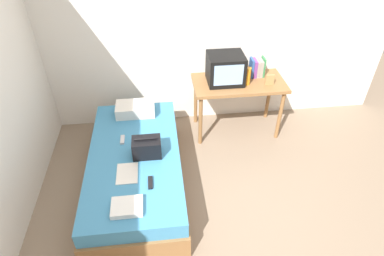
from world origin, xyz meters
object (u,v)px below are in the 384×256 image
at_px(tv, 225,69).
at_px(remote_silver, 123,140).
at_px(bed, 136,169).
at_px(handbag, 147,147).
at_px(picture_frame, 270,80).
at_px(water_bottle, 247,76).
at_px(desk, 238,88).
at_px(book_row, 257,68).
at_px(magazine, 127,173).
at_px(remote_dark, 150,183).
at_px(folded_towel, 127,207).
at_px(pillow, 135,109).

xyz_separation_m(tv, remote_silver, (-1.28, -0.66, -0.47)).
height_order(bed, handbag, handbag).
xyz_separation_m(bed, picture_frame, (1.68, 0.76, 0.60)).
xyz_separation_m(water_bottle, handbag, (-1.26, -0.83, -0.31)).
distance_m(bed, desk, 1.64).
xyz_separation_m(bed, book_row, (1.58, 1.00, 0.64)).
distance_m(picture_frame, magazine, 2.07).
bearing_deg(book_row, remote_dark, -134.24).
bearing_deg(water_bottle, book_row, 48.93).
xyz_separation_m(bed, water_bottle, (1.41, 0.80, 0.64)).
bearing_deg(desk, water_bottle, -40.28).
bearing_deg(book_row, tv, -166.25).
height_order(tv, picture_frame, tv).
xyz_separation_m(desk, remote_dark, (-1.16, -1.32, -0.19)).
relative_size(desk, remote_silver, 8.06).
bearing_deg(water_bottle, desk, 139.72).
distance_m(book_row, folded_towel, 2.41).
bearing_deg(picture_frame, tv, 165.72).
xyz_separation_m(handbag, remote_silver, (-0.28, 0.27, -0.09)).
bearing_deg(book_row, water_bottle, -131.07).
bearing_deg(bed, remote_dark, -69.44).
distance_m(pillow, remote_silver, 0.54).
bearing_deg(book_row, handbag, -144.33).
relative_size(pillow, magazine, 1.63).
bearing_deg(handbag, desk, 37.19).
bearing_deg(water_bottle, picture_frame, -8.82).
bearing_deg(pillow, desk, 4.86).
relative_size(desk, book_row, 4.70).
bearing_deg(tv, desk, -8.40).
bearing_deg(water_bottle, tv, 160.22).
height_order(bed, desk, desk).
xyz_separation_m(tv, handbag, (-1.00, -0.92, -0.38)).
bearing_deg(water_bottle, remote_silver, -159.92).
xyz_separation_m(book_row, remote_silver, (-1.71, -0.76, -0.40)).
height_order(water_bottle, handbag, water_bottle).
distance_m(bed, folded_towel, 0.78).
distance_m(desk, remote_dark, 1.77).
bearing_deg(book_row, picture_frame, -67.41).
distance_m(tv, water_bottle, 0.29).
relative_size(book_row, pillow, 0.52).
distance_m(magazine, remote_silver, 0.53).
bearing_deg(picture_frame, book_row, 112.59).
distance_m(water_bottle, remote_silver, 1.69).
xyz_separation_m(bed, pillow, (0.01, 0.76, 0.30)).
bearing_deg(handbag, folded_towel, -104.82).
bearing_deg(bed, magazine, -101.49).
xyz_separation_m(tv, magazine, (-1.21, -1.19, -0.48)).
height_order(book_row, handbag, book_row).
xyz_separation_m(picture_frame, folded_towel, (-1.72, -1.49, -0.34)).
height_order(book_row, picture_frame, book_row).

